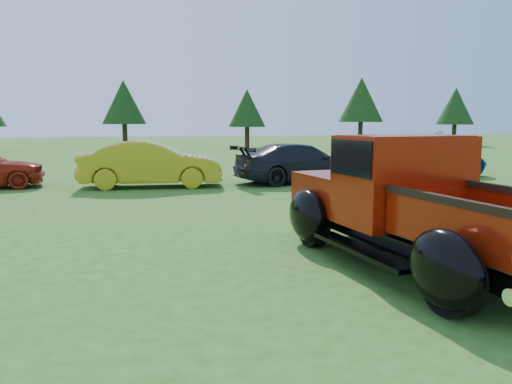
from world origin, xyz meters
name	(u,v)px	position (x,y,z in m)	size (l,w,h in m)	color
ground	(263,255)	(0.00, 0.00, 0.00)	(120.00, 120.00, 0.00)	#305518
tree_mid_left	(124,102)	(-3.00, 31.00, 3.38)	(3.20, 3.20, 5.00)	#332114
tree_mid_right	(247,108)	(6.00, 30.00, 2.97)	(2.82, 2.82, 4.40)	#332114
tree_east	(361,100)	(15.00, 29.50, 3.66)	(3.46, 3.46, 5.40)	#332114
tree_far_east	(455,106)	(24.00, 30.50, 3.25)	(3.07, 3.07, 4.80)	#332114
pickup_truck	(402,201)	(1.93, -0.67, 0.87)	(2.89, 5.16, 1.83)	black
show_car_yellow	(151,164)	(-1.50, 8.51, 0.71)	(1.50, 4.30, 1.42)	#B39817
show_car_grey	(300,163)	(3.35, 8.62, 0.65)	(1.81, 4.45, 1.29)	black
show_car_blue	(429,160)	(8.50, 9.18, 0.61)	(2.04, 4.42, 1.23)	navy
spectator	(436,155)	(8.20, 8.29, 0.87)	(0.64, 0.42, 1.74)	#BCB2A3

